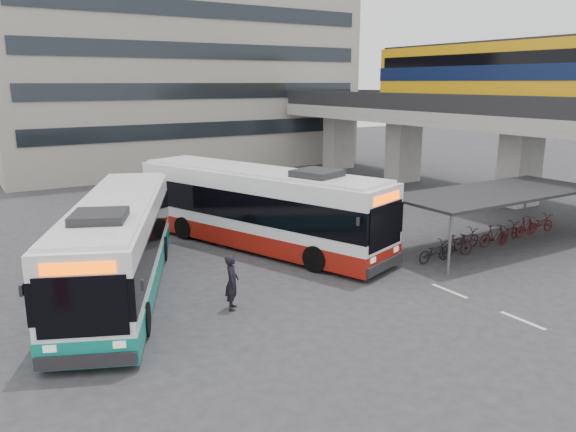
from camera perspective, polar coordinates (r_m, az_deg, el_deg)
ground at (r=19.37m, az=11.03°, el=-8.90°), size 120.00×120.00×0.00m
viaduct at (r=37.71m, az=19.75°, el=11.10°), size 8.00×32.00×9.68m
bike_shelter at (r=26.96m, az=20.18°, el=-0.08°), size 10.00×4.00×2.54m
office_block at (r=52.59m, az=-11.86°, el=18.89°), size 30.00×15.00×25.00m
road_markings at (r=19.35m, az=22.73°, el=-9.76°), size 0.15×7.60×0.01m
bus_main at (r=25.20m, az=-2.99°, el=0.80°), size 6.94×13.07×3.81m
bus_teal at (r=20.65m, az=-16.80°, el=-2.94°), size 7.29×12.13×3.58m
pedestrian at (r=18.51m, az=-5.71°, el=-6.70°), size 0.73×0.81×1.86m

